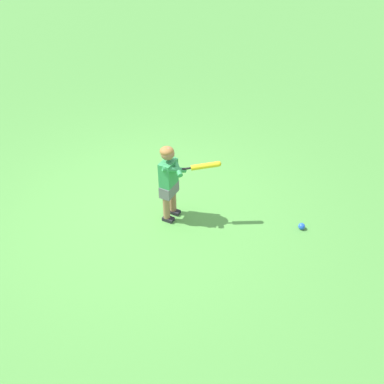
{
  "coord_description": "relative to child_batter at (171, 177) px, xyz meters",
  "views": [
    {
      "loc": [
        4.16,
        1.35,
        3.54
      ],
      "look_at": [
        0.09,
        0.67,
        0.45
      ],
      "focal_mm": 37.71,
      "sensor_mm": 36.0,
      "label": 1
    }
  ],
  "objects": [
    {
      "name": "ground_plane",
      "position": [
        -0.09,
        -0.4,
        -0.65
      ],
      "size": [
        40.0,
        40.0,
        0.0
      ],
      "primitive_type": "plane",
      "color": "#519942"
    },
    {
      "name": "play_ball_midfield",
      "position": [
        -0.04,
        1.71,
        -0.61
      ],
      "size": [
        0.09,
        0.09,
        0.09
      ],
      "primitive_type": "sphere",
      "color": "blue",
      "rests_on": "ground"
    },
    {
      "name": "child_batter",
      "position": [
        0.0,
        0.0,
        0.0
      ],
      "size": [
        0.31,
        0.77,
        1.08
      ],
      "color": "#232328",
      "rests_on": "ground"
    }
  ]
}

